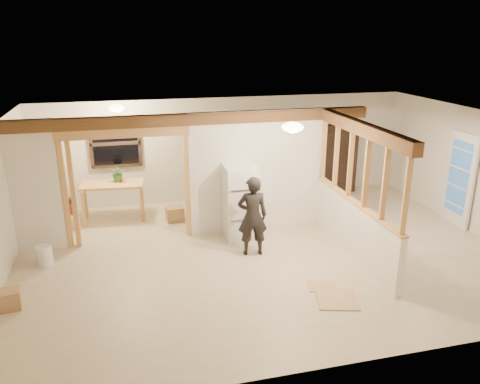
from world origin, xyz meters
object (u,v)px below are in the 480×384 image
object	(u,v)px
woman	(252,216)
work_table	(114,201)
refrigerator	(240,202)
bookshelf	(339,159)
shop_vac	(63,211)

from	to	relation	value
woman	work_table	xyz separation A→B (m)	(-2.51, 2.40, -0.34)
refrigerator	bookshelf	bearing A→B (deg)	34.74
refrigerator	shop_vac	world-z (taller)	refrigerator
woman	bookshelf	world-z (taller)	bookshelf
work_table	shop_vac	size ratio (longest dim) A/B	2.44
shop_vac	refrigerator	bearing A→B (deg)	-24.85
refrigerator	shop_vac	xyz separation A→B (m)	(-3.55, 1.64, -0.47)
refrigerator	woman	xyz separation A→B (m)	(0.03, -0.80, 0.01)
woman	refrigerator	bearing A→B (deg)	-81.39
woman	bookshelf	size ratio (longest dim) A/B	0.86
woman	bookshelf	bearing A→B (deg)	-129.92
woman	shop_vac	bearing A→B (deg)	-28.04
refrigerator	bookshelf	size ratio (longest dim) A/B	0.85
woman	shop_vac	world-z (taller)	woman
refrigerator	woman	bearing A→B (deg)	-87.70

